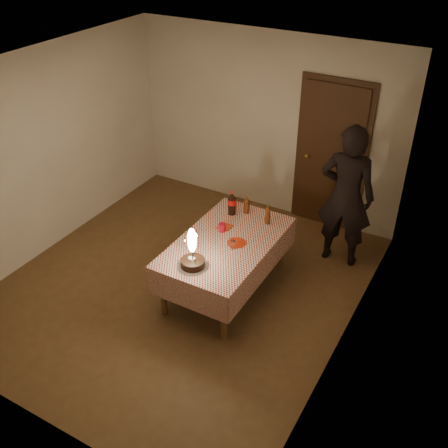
{
  "coord_description": "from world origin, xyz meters",
  "views": [
    {
      "loc": [
        2.92,
        -4.1,
        4.1
      ],
      "look_at": [
        0.5,
        0.17,
        0.95
      ],
      "focal_mm": 42.0,
      "sensor_mm": 36.0,
      "label": 1
    }
  ],
  "objects_px": {
    "clear_cup": "(233,245)",
    "amber_bottle_right": "(268,215)",
    "amber_bottle_left": "(247,205)",
    "red_plate": "(237,243)",
    "red_cup": "(222,228)",
    "photographer": "(346,196)",
    "birthday_cake": "(193,257)",
    "dining_table": "(226,248)",
    "cola_bottle": "(232,203)"
  },
  "relations": [
    {
      "from": "clear_cup",
      "to": "amber_bottle_right",
      "type": "relative_size",
      "value": 0.35
    },
    {
      "from": "amber_bottle_left",
      "to": "red_plate",
      "type": "bearing_deg",
      "value": -71.99
    },
    {
      "from": "red_cup",
      "to": "photographer",
      "type": "height_order",
      "value": "photographer"
    },
    {
      "from": "birthday_cake",
      "to": "amber_bottle_right",
      "type": "bearing_deg",
      "value": 74.66
    },
    {
      "from": "dining_table",
      "to": "photographer",
      "type": "distance_m",
      "value": 1.63
    },
    {
      "from": "amber_bottle_right",
      "to": "photographer",
      "type": "distance_m",
      "value": 1.0
    },
    {
      "from": "clear_cup",
      "to": "amber_bottle_right",
      "type": "distance_m",
      "value": 0.68
    },
    {
      "from": "dining_table",
      "to": "amber_bottle_left",
      "type": "relative_size",
      "value": 6.75
    },
    {
      "from": "dining_table",
      "to": "amber_bottle_left",
      "type": "bearing_deg",
      "value": 97.18
    },
    {
      "from": "birthday_cake",
      "to": "amber_bottle_left",
      "type": "xyz_separation_m",
      "value": [
        -0.01,
        1.25,
        -0.01
      ]
    },
    {
      "from": "red_plate",
      "to": "amber_bottle_left",
      "type": "distance_m",
      "value": 0.69
    },
    {
      "from": "amber_bottle_left",
      "to": "cola_bottle",
      "type": "bearing_deg",
      "value": -145.39
    },
    {
      "from": "red_plate",
      "to": "amber_bottle_left",
      "type": "height_order",
      "value": "amber_bottle_left"
    },
    {
      "from": "clear_cup",
      "to": "cola_bottle",
      "type": "xyz_separation_m",
      "value": [
        -0.37,
        0.64,
        0.11
      ]
    },
    {
      "from": "red_plate",
      "to": "red_cup",
      "type": "xyz_separation_m",
      "value": [
        -0.27,
        0.13,
        0.05
      ]
    },
    {
      "from": "dining_table",
      "to": "red_plate",
      "type": "distance_m",
      "value": 0.16
    },
    {
      "from": "dining_table",
      "to": "photographer",
      "type": "bearing_deg",
      "value": 52.01
    },
    {
      "from": "cola_bottle",
      "to": "amber_bottle_right",
      "type": "relative_size",
      "value": 1.25
    },
    {
      "from": "photographer",
      "to": "red_cup",
      "type": "bearing_deg",
      "value": -135.61
    },
    {
      "from": "dining_table",
      "to": "amber_bottle_right",
      "type": "distance_m",
      "value": 0.67
    },
    {
      "from": "birthday_cake",
      "to": "photographer",
      "type": "relative_size",
      "value": 0.26
    },
    {
      "from": "cola_bottle",
      "to": "amber_bottle_left",
      "type": "relative_size",
      "value": 1.25
    },
    {
      "from": "clear_cup",
      "to": "amber_bottle_left",
      "type": "bearing_deg",
      "value": 106.26
    },
    {
      "from": "birthday_cake",
      "to": "amber_bottle_right",
      "type": "height_order",
      "value": "birthday_cake"
    },
    {
      "from": "clear_cup",
      "to": "amber_bottle_left",
      "type": "distance_m",
      "value": 0.78
    },
    {
      "from": "red_cup",
      "to": "clear_cup",
      "type": "bearing_deg",
      "value": -40.17
    },
    {
      "from": "cola_bottle",
      "to": "amber_bottle_right",
      "type": "bearing_deg",
      "value": 2.7
    },
    {
      "from": "dining_table",
      "to": "red_plate",
      "type": "bearing_deg",
      "value": 9.34
    },
    {
      "from": "red_plate",
      "to": "amber_bottle_right",
      "type": "distance_m",
      "value": 0.59
    },
    {
      "from": "dining_table",
      "to": "amber_bottle_left",
      "type": "height_order",
      "value": "amber_bottle_left"
    },
    {
      "from": "cola_bottle",
      "to": "photographer",
      "type": "relative_size",
      "value": 0.17
    },
    {
      "from": "red_plate",
      "to": "cola_bottle",
      "type": "height_order",
      "value": "cola_bottle"
    },
    {
      "from": "red_plate",
      "to": "red_cup",
      "type": "height_order",
      "value": "red_cup"
    },
    {
      "from": "amber_bottle_left",
      "to": "amber_bottle_right",
      "type": "distance_m",
      "value": 0.34
    },
    {
      "from": "cola_bottle",
      "to": "photographer",
      "type": "bearing_deg",
      "value": 29.79
    },
    {
      "from": "photographer",
      "to": "birthday_cake",
      "type": "bearing_deg",
      "value": -119.81
    },
    {
      "from": "dining_table",
      "to": "red_cup",
      "type": "bearing_deg",
      "value": 133.17
    },
    {
      "from": "birthday_cake",
      "to": "clear_cup",
      "type": "xyz_separation_m",
      "value": [
        0.21,
        0.51,
        -0.08
      ]
    },
    {
      "from": "birthday_cake",
      "to": "amber_bottle_left",
      "type": "bearing_deg",
      "value": 90.3
    },
    {
      "from": "red_plate",
      "to": "clear_cup",
      "type": "distance_m",
      "value": 0.11
    },
    {
      "from": "birthday_cake",
      "to": "cola_bottle",
      "type": "xyz_separation_m",
      "value": [
        -0.16,
        1.15,
        0.03
      ]
    },
    {
      "from": "cola_bottle",
      "to": "photographer",
      "type": "height_order",
      "value": "photographer"
    },
    {
      "from": "clear_cup",
      "to": "red_plate",
      "type": "bearing_deg",
      "value": 94.5
    },
    {
      "from": "dining_table",
      "to": "clear_cup",
      "type": "bearing_deg",
      "value": -31.1
    },
    {
      "from": "clear_cup",
      "to": "dining_table",
      "type": "bearing_deg",
      "value": 148.9
    },
    {
      "from": "red_plate",
      "to": "amber_bottle_left",
      "type": "xyz_separation_m",
      "value": [
        -0.21,
        0.64,
        0.11
      ]
    },
    {
      "from": "red_plate",
      "to": "red_cup",
      "type": "bearing_deg",
      "value": 153.7
    },
    {
      "from": "amber_bottle_right",
      "to": "photographer",
      "type": "xyz_separation_m",
      "value": [
        0.73,
        0.67,
        0.13
      ]
    },
    {
      "from": "red_cup",
      "to": "photographer",
      "type": "relative_size",
      "value": 0.05
    },
    {
      "from": "amber_bottle_right",
      "to": "red_plate",
      "type": "bearing_deg",
      "value": -101.96
    }
  ]
}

